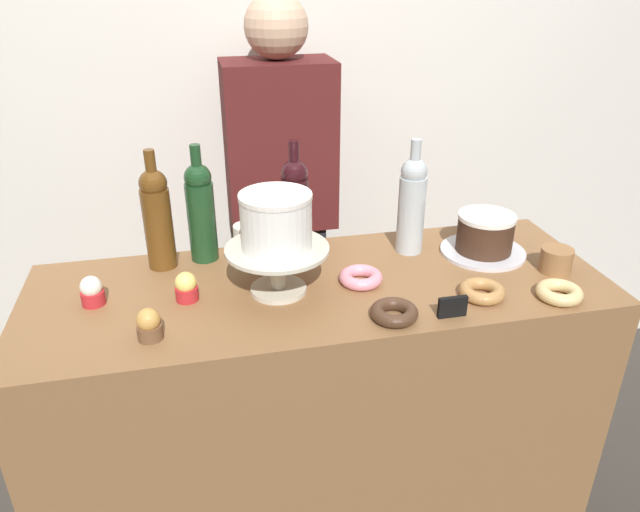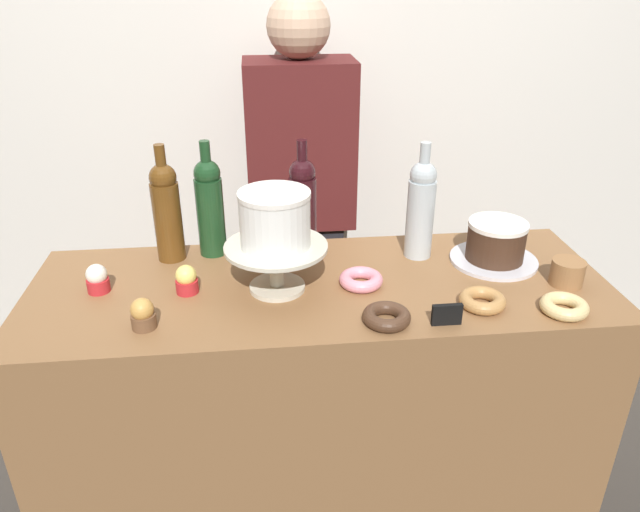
{
  "view_description": "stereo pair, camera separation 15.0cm",
  "coord_description": "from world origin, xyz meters",
  "px_view_note": "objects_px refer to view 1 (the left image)",
  "views": [
    {
      "loc": [
        -0.29,
        -1.31,
        1.69
      ],
      "look_at": [
        0.0,
        0.0,
        1.01
      ],
      "focal_mm": 33.48,
      "sensor_mm": 36.0,
      "label": 1
    },
    {
      "loc": [
        -0.14,
        -1.34,
        1.69
      ],
      "look_at": [
        0.0,
        0.0,
        1.01
      ],
      "focal_mm": 33.48,
      "sensor_mm": 36.0,
      "label": 2
    }
  ],
  "objects_px": {
    "wine_bottle_clear": "(412,204)",
    "white_layer_cake": "(276,221)",
    "donut_chocolate": "(394,312)",
    "price_sign_chalkboard": "(452,307)",
    "wine_bottle_green": "(201,210)",
    "cupcake_lemon": "(186,287)",
    "chocolate_round_cake": "(485,233)",
    "donut_pink": "(361,277)",
    "wine_bottle_dark_red": "(295,205)",
    "coffee_cup_ceramic": "(247,239)",
    "cupcake_caramel": "(149,325)",
    "wine_bottle_amber": "(157,217)",
    "donut_maple": "(482,291)",
    "cookie_stack": "(556,260)",
    "cake_stand_pedestal": "(278,261)",
    "barista_figure": "(283,224)",
    "cupcake_vanilla": "(92,291)",
    "donut_glazed": "(559,293)"
  },
  "relations": [
    {
      "from": "wine_bottle_dark_red",
      "to": "barista_figure",
      "type": "distance_m",
      "value": 0.49
    },
    {
      "from": "chocolate_round_cake",
      "to": "wine_bottle_clear",
      "type": "bearing_deg",
      "value": 162.51
    },
    {
      "from": "wine_bottle_clear",
      "to": "price_sign_chalkboard",
      "type": "height_order",
      "value": "wine_bottle_clear"
    },
    {
      "from": "donut_chocolate",
      "to": "coffee_cup_ceramic",
      "type": "height_order",
      "value": "coffee_cup_ceramic"
    },
    {
      "from": "wine_bottle_amber",
      "to": "donut_maple",
      "type": "xyz_separation_m",
      "value": [
        0.77,
        -0.34,
        -0.13
      ]
    },
    {
      "from": "donut_chocolate",
      "to": "cupcake_lemon",
      "type": "bearing_deg",
      "value": 157.78
    },
    {
      "from": "chocolate_round_cake",
      "to": "donut_pink",
      "type": "distance_m",
      "value": 0.4
    },
    {
      "from": "cupcake_lemon",
      "to": "donut_glazed",
      "type": "relative_size",
      "value": 0.66
    },
    {
      "from": "cupcake_caramel",
      "to": "chocolate_round_cake",
      "type": "bearing_deg",
      "value": 14.39
    },
    {
      "from": "white_layer_cake",
      "to": "wine_bottle_green",
      "type": "height_order",
      "value": "wine_bottle_green"
    },
    {
      "from": "white_layer_cake",
      "to": "chocolate_round_cake",
      "type": "height_order",
      "value": "white_layer_cake"
    },
    {
      "from": "wine_bottle_amber",
      "to": "wine_bottle_dark_red",
      "type": "relative_size",
      "value": 1.0
    },
    {
      "from": "cupcake_lemon",
      "to": "donut_chocolate",
      "type": "height_order",
      "value": "cupcake_lemon"
    },
    {
      "from": "wine_bottle_green",
      "to": "cupcake_caramel",
      "type": "relative_size",
      "value": 4.38
    },
    {
      "from": "cake_stand_pedestal",
      "to": "wine_bottle_green",
      "type": "relative_size",
      "value": 0.79
    },
    {
      "from": "wine_bottle_dark_red",
      "to": "coffee_cup_ceramic",
      "type": "distance_m",
      "value": 0.17
    },
    {
      "from": "chocolate_round_cake",
      "to": "wine_bottle_dark_red",
      "type": "distance_m",
      "value": 0.54
    },
    {
      "from": "white_layer_cake",
      "to": "price_sign_chalkboard",
      "type": "relative_size",
      "value": 2.49
    },
    {
      "from": "cake_stand_pedestal",
      "to": "wine_bottle_amber",
      "type": "height_order",
      "value": "wine_bottle_amber"
    },
    {
      "from": "chocolate_round_cake",
      "to": "donut_glazed",
      "type": "xyz_separation_m",
      "value": [
        0.07,
        -0.27,
        -0.05
      ]
    },
    {
      "from": "wine_bottle_clear",
      "to": "cupcake_lemon",
      "type": "distance_m",
      "value": 0.65
    },
    {
      "from": "cupcake_vanilla",
      "to": "donut_glazed",
      "type": "relative_size",
      "value": 0.66
    },
    {
      "from": "wine_bottle_green",
      "to": "cupcake_lemon",
      "type": "relative_size",
      "value": 4.38
    },
    {
      "from": "donut_glazed",
      "to": "cookie_stack",
      "type": "relative_size",
      "value": 1.33
    },
    {
      "from": "wine_bottle_green",
      "to": "donut_chocolate",
      "type": "height_order",
      "value": "wine_bottle_green"
    },
    {
      "from": "donut_chocolate",
      "to": "donut_glazed",
      "type": "bearing_deg",
      "value": -0.13
    },
    {
      "from": "wine_bottle_amber",
      "to": "wine_bottle_clear",
      "type": "relative_size",
      "value": 1.0
    },
    {
      "from": "white_layer_cake",
      "to": "wine_bottle_clear",
      "type": "relative_size",
      "value": 0.54
    },
    {
      "from": "white_layer_cake",
      "to": "wine_bottle_green",
      "type": "bearing_deg",
      "value": 126.96
    },
    {
      "from": "white_layer_cake",
      "to": "donut_chocolate",
      "type": "relative_size",
      "value": 1.56
    },
    {
      "from": "cupcake_caramel",
      "to": "price_sign_chalkboard",
      "type": "xyz_separation_m",
      "value": [
        0.69,
        -0.06,
        -0.01
      ]
    },
    {
      "from": "cupcake_vanilla",
      "to": "wine_bottle_amber",
      "type": "bearing_deg",
      "value": 46.34
    },
    {
      "from": "cupcake_lemon",
      "to": "cupcake_vanilla",
      "type": "bearing_deg",
      "value": 172.68
    },
    {
      "from": "wine_bottle_clear",
      "to": "price_sign_chalkboard",
      "type": "relative_size",
      "value": 4.65
    },
    {
      "from": "cupcake_vanilla",
      "to": "cupcake_lemon",
      "type": "bearing_deg",
      "value": -7.32
    },
    {
      "from": "wine_bottle_clear",
      "to": "white_layer_cake",
      "type": "bearing_deg",
      "value": -159.35
    },
    {
      "from": "wine_bottle_dark_red",
      "to": "donut_chocolate",
      "type": "height_order",
      "value": "wine_bottle_dark_red"
    },
    {
      "from": "white_layer_cake",
      "to": "cupcake_vanilla",
      "type": "height_order",
      "value": "white_layer_cake"
    },
    {
      "from": "chocolate_round_cake",
      "to": "wine_bottle_clear",
      "type": "height_order",
      "value": "wine_bottle_clear"
    },
    {
      "from": "wine_bottle_green",
      "to": "coffee_cup_ceramic",
      "type": "height_order",
      "value": "wine_bottle_green"
    },
    {
      "from": "donut_chocolate",
      "to": "price_sign_chalkboard",
      "type": "xyz_separation_m",
      "value": [
        0.13,
        -0.02,
        0.01
      ]
    },
    {
      "from": "white_layer_cake",
      "to": "coffee_cup_ceramic",
      "type": "distance_m",
      "value": 0.28
    },
    {
      "from": "wine_bottle_amber",
      "to": "cupcake_lemon",
      "type": "relative_size",
      "value": 4.38
    },
    {
      "from": "cookie_stack",
      "to": "price_sign_chalkboard",
      "type": "xyz_separation_m",
      "value": [
        -0.36,
        -0.15,
        -0.01
      ]
    },
    {
      "from": "wine_bottle_amber",
      "to": "cupcake_vanilla",
      "type": "distance_m",
      "value": 0.26
    },
    {
      "from": "wine_bottle_dark_red",
      "to": "coffee_cup_ceramic",
      "type": "xyz_separation_m",
      "value": [
        -0.13,
        0.03,
        -0.1
      ]
    },
    {
      "from": "cookie_stack",
      "to": "coffee_cup_ceramic",
      "type": "distance_m",
      "value": 0.84
    },
    {
      "from": "wine_bottle_amber",
      "to": "price_sign_chalkboard",
      "type": "relative_size",
      "value": 4.65
    },
    {
      "from": "price_sign_chalkboard",
      "to": "wine_bottle_amber",
      "type": "bearing_deg",
      "value": 148.14
    },
    {
      "from": "donut_chocolate",
      "to": "coffee_cup_ceramic",
      "type": "relative_size",
      "value": 1.32
    }
  ]
}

